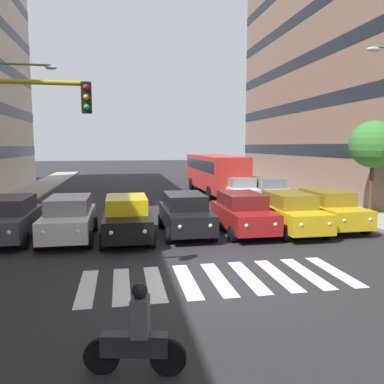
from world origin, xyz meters
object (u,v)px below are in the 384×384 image
(car_row2_1, at_px, (239,190))
(street_tree_1, at_px, (373,145))
(motorcycle_with_rider, at_px, (137,337))
(car_2, at_px, (242,212))
(car_4, at_px, (127,218))
(car_6, at_px, (9,218))
(bus_behind_traffic, at_px, (214,170))
(car_0, at_px, (327,209))
(car_3, at_px, (185,213))
(car_5, at_px, (69,218))
(car_1, at_px, (290,212))
(car_row2_0, at_px, (268,191))

(car_row2_1, xyz_separation_m, street_tree_1, (-5.12, 6.15, 2.93))
(motorcycle_with_rider, relative_size, street_tree_1, 0.34)
(car_2, relative_size, car_4, 1.00)
(car_6, bearing_deg, bus_behind_traffic, -132.13)
(car_0, relative_size, car_4, 1.00)
(car_0, distance_m, car_3, 6.60)
(car_5, distance_m, car_6, 2.35)
(car_2, relative_size, car_3, 1.00)
(car_5, bearing_deg, car_6, -8.55)
(motorcycle_with_rider, bearing_deg, car_2, -117.32)
(car_1, height_order, motorcycle_with_rider, car_1)
(car_1, bearing_deg, car_6, -3.65)
(car_2, height_order, car_6, same)
(car_6, height_order, street_tree_1, street_tree_1)
(car_3, height_order, motorcycle_with_rider, car_3)
(car_2, distance_m, car_3, 2.48)
(car_5, xyz_separation_m, car_6, (2.33, -0.35, 0.00))
(car_2, bearing_deg, car_3, -5.46)
(car_2, distance_m, car_6, 9.55)
(car_row2_1, bearing_deg, car_2, 73.21)
(car_1, height_order, car_3, same)
(car_1, relative_size, street_tree_1, 0.91)
(car_0, bearing_deg, car_row2_1, -77.89)
(car_5, bearing_deg, street_tree_1, -172.95)
(car_row2_0, bearing_deg, car_1, 74.70)
(car_0, bearing_deg, car_5, 0.49)
(car_row2_0, xyz_separation_m, car_row2_1, (1.72, -0.71, 0.00))
(car_4, distance_m, bus_behind_traffic, 15.27)
(car_row2_1, bearing_deg, car_0, 102.11)
(motorcycle_with_rider, xyz_separation_m, street_tree_1, (-12.50, -11.49, 3.17))
(car_1, bearing_deg, car_row2_1, -92.60)
(car_6, relative_size, motorcycle_with_rider, 2.64)
(car_2, bearing_deg, car_4, 3.16)
(car_6, bearing_deg, car_row2_1, -147.50)
(car_0, distance_m, car_row2_0, 7.18)
(car_6, distance_m, bus_behind_traffic, 17.31)
(bus_behind_traffic, bearing_deg, car_3, 70.84)
(car_row2_0, bearing_deg, car_4, 40.05)
(car_row2_1, relative_size, street_tree_1, 0.91)
(car_0, height_order, bus_behind_traffic, bus_behind_traffic)
(car_row2_0, relative_size, bus_behind_traffic, 0.42)
(car_row2_1, distance_m, street_tree_1, 8.52)
(car_2, height_order, car_row2_0, same)
(car_2, relative_size, car_6, 1.00)
(car_6, bearing_deg, car_4, 171.12)
(car_4, height_order, street_tree_1, street_tree_1)
(motorcycle_with_rider, bearing_deg, street_tree_1, -137.41)
(car_0, relative_size, car_2, 1.00)
(car_4, bearing_deg, car_6, -8.88)
(car_5, height_order, car_row2_0, same)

